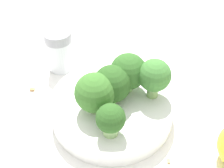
{
  "coord_description": "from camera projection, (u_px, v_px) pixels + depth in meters",
  "views": [
    {
      "loc": [
        0.11,
        -0.25,
        0.31
      ],
      "look_at": [
        0.0,
        0.0,
        0.06
      ],
      "focal_mm": 50.0,
      "sensor_mm": 36.0,
      "label": 1
    }
  ],
  "objects": [
    {
      "name": "broccoli_floret_1",
      "position": [
        154.0,
        76.0,
        0.38
      ],
      "size": [
        0.04,
        0.04,
        0.05
      ],
      "color": "#84AD66",
      "rests_on": "bowl"
    },
    {
      "name": "pepper_shaker",
      "position": [
        59.0,
        50.0,
        0.46
      ],
      "size": [
        0.04,
        0.04,
        0.06
      ],
      "color": "silver",
      "rests_on": "ground_plane"
    },
    {
      "name": "broccoli_floret_0",
      "position": [
        111.0,
        81.0,
        0.38
      ],
      "size": [
        0.05,
        0.05,
        0.05
      ],
      "color": "#7A9E5B",
      "rests_on": "bowl"
    },
    {
      "name": "almond_crumb_0",
      "position": [
        169.0,
        161.0,
        0.36
      ],
      "size": [
        0.01,
        0.01,
        0.01
      ],
      "primitive_type": "cube",
      "rotation": [
        0.0,
        0.0,
        1.94
      ],
      "color": "tan",
      "rests_on": "ground_plane"
    },
    {
      "name": "ground_plane",
      "position": [
        112.0,
        116.0,
        0.41
      ],
      "size": [
        3.0,
        3.0,
        0.0
      ],
      "primitive_type": "plane",
      "color": "white"
    },
    {
      "name": "broccoli_floret_3",
      "position": [
        111.0,
        120.0,
        0.34
      ],
      "size": [
        0.03,
        0.03,
        0.04
      ],
      "color": "#8EB770",
      "rests_on": "bowl"
    },
    {
      "name": "almond_crumb_2",
      "position": [
        32.0,
        89.0,
        0.44
      ],
      "size": [
        0.01,
        0.01,
        0.01
      ],
      "primitive_type": "cube",
      "rotation": [
        0.0,
        0.0,
        0.35
      ],
      "color": "#AD7F4C",
      "rests_on": "ground_plane"
    },
    {
      "name": "broccoli_floret_4",
      "position": [
        95.0,
        93.0,
        0.36
      ],
      "size": [
        0.05,
        0.05,
        0.05
      ],
      "color": "#84AD66",
      "rests_on": "bowl"
    },
    {
      "name": "broccoli_floret_2",
      "position": [
        128.0,
        72.0,
        0.39
      ],
      "size": [
        0.05,
        0.05,
        0.05
      ],
      "color": "#84AD66",
      "rests_on": "bowl"
    },
    {
      "name": "bowl",
      "position": [
        112.0,
        108.0,
        0.4
      ],
      "size": [
        0.16,
        0.16,
        0.03
      ],
      "primitive_type": "cylinder",
      "color": "white",
      "rests_on": "ground_plane"
    }
  ]
}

